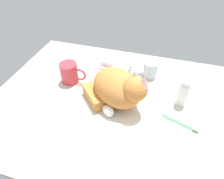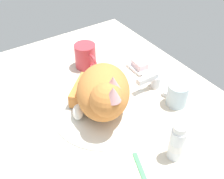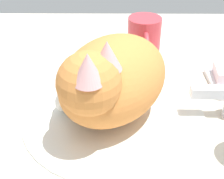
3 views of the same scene
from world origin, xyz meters
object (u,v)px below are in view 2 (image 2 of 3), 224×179
at_px(rinse_cup, 177,95).
at_px(toothbrush, 144,178).
at_px(faucet, 153,81).
at_px(soap_bar, 140,64).
at_px(cat, 103,92).
at_px(toothpaste_bottle, 177,143).
at_px(coffee_mug, 86,56).

height_order(rinse_cup, toothbrush, rinse_cup).
distance_m(faucet, soap_bar, 0.12).
bearing_deg(faucet, soap_bar, 165.50).
xyz_separation_m(cat, toothpaste_bottle, (0.26, 0.07, -0.03)).
xyz_separation_m(faucet, soap_bar, (-0.12, 0.03, -0.00)).
relative_size(rinse_cup, soap_bar, 1.25).
bearing_deg(cat, toothpaste_bottle, 16.21).
relative_size(faucet, coffee_mug, 1.16).
distance_m(cat, toothbrush, 0.28).
bearing_deg(toothpaste_bottle, coffee_mug, 178.97).
distance_m(coffee_mug, soap_bar, 0.22).
relative_size(faucet, soap_bar, 2.33).
bearing_deg(rinse_cup, cat, -113.51).
bearing_deg(toothpaste_bottle, soap_bar, 155.32).
xyz_separation_m(cat, coffee_mug, (-0.26, 0.08, -0.04)).
bearing_deg(coffee_mug, toothbrush, -13.29).
height_order(faucet, soap_bar, faucet).
distance_m(coffee_mug, rinse_cup, 0.39).
bearing_deg(rinse_cup, toothbrush, -58.38).
relative_size(cat, rinse_cup, 3.87).
bearing_deg(rinse_cup, toothpaste_bottle, -44.98).
xyz_separation_m(cat, toothbrush, (0.27, -0.04, -0.08)).
distance_m(faucet, toothbrush, 0.38).
height_order(faucet, rinse_cup, rinse_cup).
distance_m(cat, rinse_cup, 0.26).
bearing_deg(toothpaste_bottle, rinse_cup, 135.02).
height_order(cat, coffee_mug, cat).
bearing_deg(coffee_mug, faucet, 28.49).
distance_m(cat, soap_bar, 0.29).
bearing_deg(coffee_mug, soap_bar, 51.27).
bearing_deg(cat, rinse_cup, 66.49).
bearing_deg(cat, soap_bar, 116.95).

